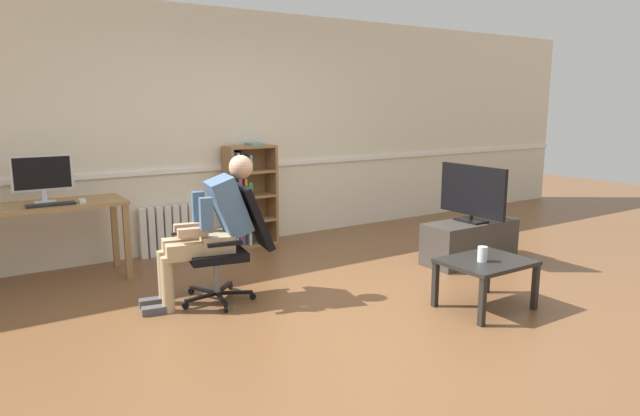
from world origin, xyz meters
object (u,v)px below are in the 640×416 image
bookshelf (247,196)px  coffee_table (486,266)px  computer_mouse (82,201)px  person_seated (210,226)px  office_chair (233,239)px  imac_monitor (42,175)px  computer_desk (45,215)px  tv_stand (470,242)px  drinking_glass (482,254)px  keyboard (51,205)px  radiator (176,229)px  tv_screen (472,192)px

bookshelf → coffee_table: 3.02m
computer_mouse → person_seated: person_seated is taller
office_chair → imac_monitor: bearing=-128.1°
computer_desk → coffee_table: (2.88, -2.63, -0.29)m
computer_desk → tv_stand: (3.81, -1.63, -0.43)m
office_chair → drinking_glass: bearing=59.0°
keyboard → person_seated: 1.54m
keyboard → radiator: size_ratio=0.51×
bookshelf → radiator: bearing=173.1°
computer_desk → coffee_table: size_ratio=2.00×
computer_desk → keyboard: keyboard is taller
person_seated → tv_stand: person_seated is taller
keyboard → bookshelf: 2.18m
person_seated → drinking_glass: bearing=61.5°
imac_monitor → office_chair: 1.92m
office_chair → tv_screen: bearing=92.5°
tv_stand → drinking_glass: bearing=-134.6°
person_seated → tv_screen: size_ratio=1.45×
person_seated → bookshelf: bearing=155.0°
bookshelf → tv_stand: 2.56m
computer_mouse → radiator: bearing=26.2°
keyboard → coffee_table: (2.84, -2.49, -0.41)m
imac_monitor → person_seated: (1.06, -1.35, -0.35)m
tv_screen → person_seated: bearing=83.1°
coffee_table → person_seated: bearing=142.9°
tv_screen → office_chair: bearing=83.3°
radiator → person_seated: (-0.26, -1.66, 0.38)m
office_chair → coffee_table: 2.10m
radiator → tv_screen: size_ratio=0.94×
imac_monitor → keyboard: (0.02, -0.22, -0.24)m
radiator → coffee_table: (1.55, -3.02, 0.08)m
office_chair → person_seated: (-0.18, 0.03, 0.13)m
imac_monitor → computer_mouse: imac_monitor is taller
radiator → office_chair: (-0.07, -1.69, 0.25)m
coffee_table → office_chair: bearing=140.6°
computer_desk → radiator: bearing=16.3°
imac_monitor → keyboard: 0.33m
radiator → drinking_glass: (1.48, -3.03, 0.19)m
office_chair → drinking_glass: size_ratio=7.98×
keyboard → computer_mouse: 0.26m
computer_desk → tv_stand: 4.17m
computer_desk → tv_screen: 4.15m
imac_monitor → bookshelf: size_ratio=0.43×
computer_desk → drinking_glass: size_ratio=11.24×
computer_mouse → tv_screen: (3.52, -1.51, -0.03)m
computer_desk → radiator: (1.33, 0.39, -0.37)m
tv_screen → coffee_table: 1.43m
keyboard → computer_mouse: bearing=4.3°
imac_monitor → tv_stand: imac_monitor is taller
computer_mouse → office_chair: bearing=-50.9°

